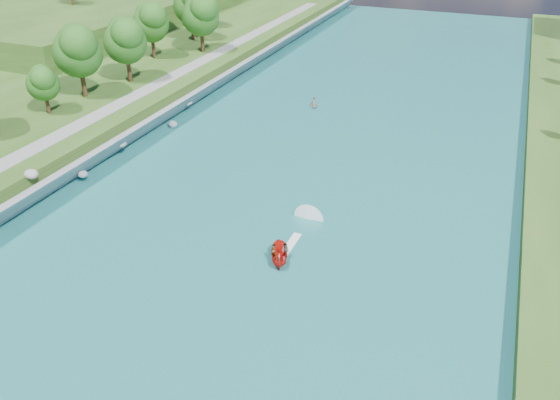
% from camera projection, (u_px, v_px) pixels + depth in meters
% --- Properties ---
extents(ground, '(260.00, 260.00, 0.00)m').
position_uv_depth(ground, '(218.00, 274.00, 53.93)').
color(ground, '#2D5119').
rests_on(ground, ground).
extents(river_water, '(55.00, 240.00, 0.10)m').
position_uv_depth(river_water, '(292.00, 185.00, 69.93)').
color(river_water, '#1B6469').
rests_on(river_water, ground).
extents(ridge_west, '(60.00, 120.00, 9.00)m').
position_uv_depth(ridge_west, '(117.00, 3.00, 154.96)').
color(ridge_west, '#2D5119').
rests_on(ridge_west, ground).
extents(riprap_bank, '(4.25, 236.00, 4.48)m').
position_uv_depth(riprap_bank, '(118.00, 144.00, 76.66)').
color(riprap_bank, slate).
rests_on(riprap_bank, ground).
extents(riverside_path, '(3.00, 200.00, 0.10)m').
position_uv_depth(riverside_path, '(83.00, 123.00, 78.89)').
color(riverside_path, gray).
rests_on(riverside_path, berm_west).
extents(trees_west, '(18.90, 151.32, 13.75)m').
position_uv_depth(trees_west, '(8.00, 82.00, 75.47)').
color(trees_west, '#275115').
rests_on(trees_west, berm_west).
extents(motorboat, '(3.60, 18.99, 2.20)m').
position_uv_depth(motorboat, '(285.00, 248.00, 56.52)').
color(motorboat, red).
rests_on(motorboat, river_water).
extents(raft, '(2.73, 3.14, 1.65)m').
position_uv_depth(raft, '(314.00, 105.00, 94.42)').
color(raft, gray).
rests_on(raft, river_water).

